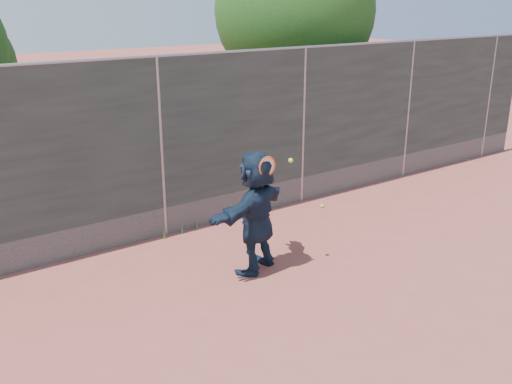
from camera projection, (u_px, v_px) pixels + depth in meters
ground at (293, 325)px, 7.08m from camera, size 80.00×80.00×0.00m
player at (256, 212)px, 8.27m from camera, size 1.77×1.14×1.83m
ball_ground at (322, 206)px, 11.06m from camera, size 0.07×0.07×0.07m
fence at (161, 145)px, 9.28m from camera, size 20.00×0.06×3.03m
swing_action at (269, 167)px, 7.94m from camera, size 0.60×0.13×0.51m
tree_right at (299, 15)px, 12.96m from camera, size 3.78×3.60×5.39m
weed_clump at (184, 226)px, 9.82m from camera, size 0.68×0.07×0.30m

